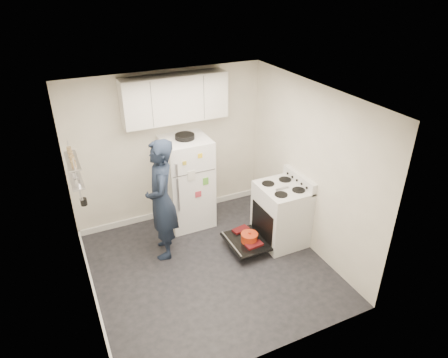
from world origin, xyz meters
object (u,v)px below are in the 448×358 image
electric_range (280,215)px  refrigerator (187,182)px  open_oven_door (247,240)px  person (162,200)px

electric_range → refrigerator: (-1.10, 1.10, 0.29)m
open_oven_door → person: bearing=157.3°
open_oven_door → refrigerator: bearing=115.4°
refrigerator → person: size_ratio=0.86×
open_oven_door → person: 1.44m
refrigerator → open_oven_door: bearing=-64.6°
open_oven_door → person: (-1.14, 0.48, 0.73)m
electric_range → person: bearing=164.7°
electric_range → person: 1.83m
electric_range → person: (-1.71, 0.47, 0.44)m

